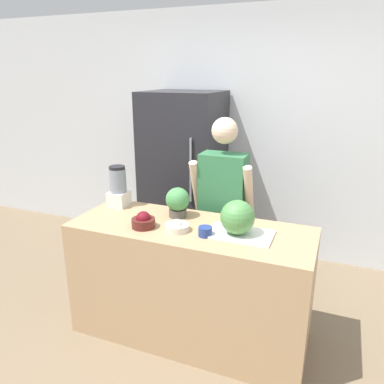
{
  "coord_description": "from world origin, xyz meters",
  "views": [
    {
      "loc": [
        0.93,
        -1.96,
        1.95
      ],
      "look_at": [
        0.0,
        0.36,
        1.15
      ],
      "focal_mm": 35.0,
      "sensor_mm": 36.0,
      "label": 1
    }
  ],
  "objects_px": {
    "person": "(223,211)",
    "watermelon": "(238,217)",
    "bowl_small_blue": "(205,231)",
    "bowl_cream": "(177,227)",
    "bowl_cherries": "(143,221)",
    "blender": "(118,187)",
    "potted_plant": "(178,201)",
    "refrigerator": "(184,177)"
  },
  "relations": [
    {
      "from": "bowl_cream",
      "to": "bowl_small_blue",
      "type": "bearing_deg",
      "value": -3.76
    },
    {
      "from": "watermelon",
      "to": "bowl_small_blue",
      "type": "relative_size",
      "value": 2.46
    },
    {
      "from": "bowl_cream",
      "to": "potted_plant",
      "type": "relative_size",
      "value": 0.75
    },
    {
      "from": "blender",
      "to": "potted_plant",
      "type": "bearing_deg",
      "value": -4.35
    },
    {
      "from": "person",
      "to": "potted_plant",
      "type": "height_order",
      "value": "person"
    },
    {
      "from": "watermelon",
      "to": "bowl_small_blue",
      "type": "distance_m",
      "value": 0.24
    },
    {
      "from": "potted_plant",
      "to": "person",
      "type": "bearing_deg",
      "value": 59.73
    },
    {
      "from": "person",
      "to": "bowl_cream",
      "type": "height_order",
      "value": "person"
    },
    {
      "from": "refrigerator",
      "to": "person",
      "type": "height_order",
      "value": "refrigerator"
    },
    {
      "from": "bowl_cream",
      "to": "blender",
      "type": "bearing_deg",
      "value": 156.37
    },
    {
      "from": "refrigerator",
      "to": "bowl_cherries",
      "type": "bearing_deg",
      "value": -78.5
    },
    {
      "from": "bowl_cream",
      "to": "blender",
      "type": "height_order",
      "value": "blender"
    },
    {
      "from": "watermelon",
      "to": "blender",
      "type": "distance_m",
      "value": 1.08
    },
    {
      "from": "potted_plant",
      "to": "bowl_small_blue",
      "type": "bearing_deg",
      "value": -39.11
    },
    {
      "from": "bowl_cream",
      "to": "bowl_small_blue",
      "type": "distance_m",
      "value": 0.21
    },
    {
      "from": "watermelon",
      "to": "potted_plant",
      "type": "bearing_deg",
      "value": 162.05
    },
    {
      "from": "bowl_small_blue",
      "to": "bowl_cherries",
      "type": "bearing_deg",
      "value": -177.18
    },
    {
      "from": "watermelon",
      "to": "person",
      "type": "bearing_deg",
      "value": 116.08
    },
    {
      "from": "bowl_cream",
      "to": "bowl_small_blue",
      "type": "height_order",
      "value": "bowl_cream"
    },
    {
      "from": "refrigerator",
      "to": "watermelon",
      "type": "height_order",
      "value": "refrigerator"
    },
    {
      "from": "bowl_small_blue",
      "to": "potted_plant",
      "type": "relative_size",
      "value": 0.41
    },
    {
      "from": "bowl_cherries",
      "to": "bowl_small_blue",
      "type": "relative_size",
      "value": 1.77
    },
    {
      "from": "watermelon",
      "to": "bowl_cherries",
      "type": "relative_size",
      "value": 1.39
    },
    {
      "from": "bowl_small_blue",
      "to": "potted_plant",
      "type": "xyz_separation_m",
      "value": [
        -0.32,
        0.26,
        0.09
      ]
    },
    {
      "from": "refrigerator",
      "to": "bowl_cherries",
      "type": "distance_m",
      "value": 1.42
    },
    {
      "from": "refrigerator",
      "to": "bowl_cherries",
      "type": "relative_size",
      "value": 10.59
    },
    {
      "from": "refrigerator",
      "to": "blender",
      "type": "distance_m",
      "value": 1.09
    },
    {
      "from": "refrigerator",
      "to": "person",
      "type": "bearing_deg",
      "value": -47.23
    },
    {
      "from": "refrigerator",
      "to": "blender",
      "type": "height_order",
      "value": "refrigerator"
    },
    {
      "from": "person",
      "to": "blender",
      "type": "distance_m",
      "value": 0.89
    },
    {
      "from": "refrigerator",
      "to": "blender",
      "type": "bearing_deg",
      "value": -96.55
    },
    {
      "from": "bowl_small_blue",
      "to": "blender",
      "type": "xyz_separation_m",
      "value": [
        -0.86,
        0.3,
        0.13
      ]
    },
    {
      "from": "watermelon",
      "to": "blender",
      "type": "xyz_separation_m",
      "value": [
        -1.06,
        0.21,
        0.03
      ]
    },
    {
      "from": "person",
      "to": "watermelon",
      "type": "distance_m",
      "value": 0.66
    },
    {
      "from": "blender",
      "to": "bowl_small_blue",
      "type": "bearing_deg",
      "value": -19.07
    },
    {
      "from": "blender",
      "to": "potted_plant",
      "type": "xyz_separation_m",
      "value": [
        0.55,
        -0.04,
        -0.04
      ]
    },
    {
      "from": "watermelon",
      "to": "potted_plant",
      "type": "height_order",
      "value": "watermelon"
    },
    {
      "from": "refrigerator",
      "to": "potted_plant",
      "type": "bearing_deg",
      "value": -69.1
    },
    {
      "from": "refrigerator",
      "to": "bowl_cream",
      "type": "bearing_deg",
      "value": -68.71
    },
    {
      "from": "blender",
      "to": "bowl_cherries",
      "type": "bearing_deg",
      "value": -38.35
    },
    {
      "from": "person",
      "to": "bowl_cream",
      "type": "distance_m",
      "value": 0.66
    },
    {
      "from": "watermelon",
      "to": "blender",
      "type": "relative_size",
      "value": 0.69
    }
  ]
}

